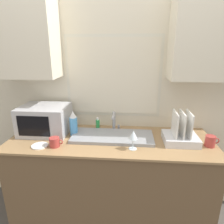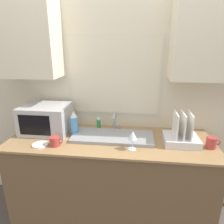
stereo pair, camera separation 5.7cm
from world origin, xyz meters
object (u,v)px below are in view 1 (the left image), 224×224
soap_bottle (98,124)px  wine_glass (133,135)px  dish_rack (181,135)px  mug_near_sink (55,142)px  microwave (45,120)px  spray_bottle (73,124)px  faucet (114,120)px

soap_bottle → wine_glass: 0.54m
dish_rack → mug_near_sink: bearing=-170.9°
microwave → soap_bottle: 0.54m
soap_bottle → mug_near_sink: 0.52m
spray_bottle → wine_glass: (0.58, -0.24, 0.01)m
microwave → wine_glass: size_ratio=2.75×
faucet → microwave: microwave is taller
spray_bottle → wine_glass: bearing=-22.2°
dish_rack → soap_bottle: size_ratio=2.28×
microwave → spray_bottle: (0.30, -0.04, -0.02)m
faucet → wine_glass: size_ratio=1.19×
wine_glass → microwave: bearing=162.5°
faucet → spray_bottle: spray_bottle is taller
soap_bottle → mug_near_sink: soap_bottle is taller
microwave → faucet: bearing=7.5°
mug_near_sink → dish_rack: bearing=9.1°
faucet → dish_rack: 0.66m
wine_glass → mug_near_sink: bearing=-178.9°
dish_rack → mug_near_sink: dish_rack is taller
faucet → soap_bottle: bearing=171.8°
faucet → soap_bottle: size_ratio=1.53×
spray_bottle → microwave: bearing=172.1°
dish_rack → spray_bottle: (-1.01, 0.07, 0.05)m
soap_bottle → wine_glass: bearing=-47.4°
faucet → spray_bottle: 0.41m
microwave → mug_near_sink: 0.36m
mug_near_sink → microwave: bearing=124.1°
spray_bottle → soap_bottle: size_ratio=1.89×
mug_near_sink → wine_glass: wine_glass is taller
microwave → spray_bottle: 0.31m
mug_near_sink → soap_bottle: bearing=51.9°
dish_rack → spray_bottle: 1.02m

